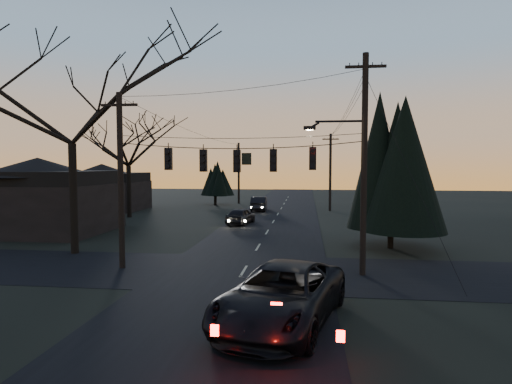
# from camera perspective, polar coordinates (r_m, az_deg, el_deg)

# --- Properties ---
(ground_plane) EXTENTS (160.00, 160.00, 0.00)m
(ground_plane) POSITION_cam_1_polar(r_m,az_deg,el_deg) (11.32, -9.78, -22.75)
(ground_plane) COLOR black
(main_road) EXTENTS (8.00, 120.00, 0.02)m
(main_road) POSITION_cam_1_polar(r_m,az_deg,el_deg) (30.28, 1.13, -5.95)
(main_road) COLOR black
(main_road) RESTS_ON ground
(cross_road) EXTENTS (60.00, 7.00, 0.02)m
(cross_road) POSITION_cam_1_polar(r_m,az_deg,el_deg) (20.55, -1.67, -10.53)
(cross_road) COLOR black
(cross_road) RESTS_ON ground
(utility_pole_right) EXTENTS (5.00, 0.30, 10.00)m
(utility_pole_right) POSITION_cam_1_polar(r_m,az_deg,el_deg) (20.50, 14.00, -10.69)
(utility_pole_right) COLOR black
(utility_pole_right) RESTS_ON ground
(utility_pole_left) EXTENTS (1.80, 0.30, 8.50)m
(utility_pole_left) POSITION_cam_1_polar(r_m,az_deg,el_deg) (22.22, -17.39, -9.64)
(utility_pole_left) COLOR black
(utility_pole_left) RESTS_ON ground
(utility_pole_far_r) EXTENTS (1.80, 0.30, 8.50)m
(utility_pole_far_r) POSITION_cam_1_polar(r_m,az_deg,el_deg) (48.05, 9.82, -2.49)
(utility_pole_far_r) COLOR black
(utility_pole_far_r) RESTS_ON ground
(utility_pole_far_l) EXTENTS (0.30, 0.30, 8.00)m
(utility_pole_far_l) POSITION_cam_1_polar(r_m,az_deg,el_deg) (56.65, -2.31, -1.53)
(utility_pole_far_l) COLOR black
(utility_pole_far_l) RESTS_ON ground
(span_signal_assembly) EXTENTS (11.50, 0.44, 1.55)m
(span_signal_assembly) POSITION_cam_1_polar(r_m,az_deg,el_deg) (19.97, -2.38, 4.32)
(span_signal_assembly) COLOR black
(span_signal_assembly) RESTS_ON ground
(bare_tree_left) EXTENTS (11.12, 11.12, 12.50)m
(bare_tree_left) POSITION_cam_1_polar(r_m,az_deg,el_deg) (26.53, -23.46, 11.35)
(bare_tree_left) COLOR black
(bare_tree_left) RESTS_ON ground
(evergreen_right) EXTENTS (4.85, 4.85, 8.41)m
(evergreen_right) POSITION_cam_1_polar(r_m,az_deg,el_deg) (26.91, 17.66, 2.94)
(evergreen_right) COLOR black
(evergreen_right) RESTS_ON ground
(bare_tree_dist) EXTENTS (7.88, 7.88, 9.95)m
(bare_tree_dist) POSITION_cam_1_polar(r_m,az_deg,el_deg) (43.10, -16.68, 5.99)
(bare_tree_dist) COLOR black
(bare_tree_dist) RESTS_ON ground
(evergreen_dist) EXTENTS (3.36, 3.36, 5.67)m
(evergreen_dist) POSITION_cam_1_polar(r_m,az_deg,el_deg) (54.31, -5.46, 1.86)
(evergreen_dist) COLOR black
(evergreen_dist) RESTS_ON ground
(house_left_near) EXTENTS (10.00, 8.00, 5.60)m
(house_left_near) POSITION_cam_1_polar(r_m,az_deg,el_deg) (35.86, -27.01, -0.37)
(house_left_near) COLOR black
(house_left_near) RESTS_ON ground
(house_left_far) EXTENTS (9.00, 7.00, 5.20)m
(house_left_far) POSITION_cam_1_polar(r_m,az_deg,el_deg) (51.21, -19.83, 0.64)
(house_left_far) COLOR black
(house_left_far) RESTS_ON ground
(suv_near) EXTENTS (4.59, 7.11, 1.82)m
(suv_near) POSITION_cam_1_polar(r_m,az_deg,el_deg) (13.90, 3.48, -13.60)
(suv_near) COLOR black
(suv_near) RESTS_ON ground
(sedan_oncoming_a) EXTENTS (2.31, 4.35, 1.41)m
(sedan_oncoming_a) POSITION_cam_1_polar(r_m,az_deg,el_deg) (36.54, -2.07, -3.22)
(sedan_oncoming_a) COLOR black
(sedan_oncoming_a) RESTS_ON ground
(sedan_oncoming_b) EXTENTS (1.88, 4.75, 1.54)m
(sedan_oncoming_b) POSITION_cam_1_polar(r_m,az_deg,el_deg) (47.45, 0.40, -1.58)
(sedan_oncoming_b) COLOR black
(sedan_oncoming_b) RESTS_ON ground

